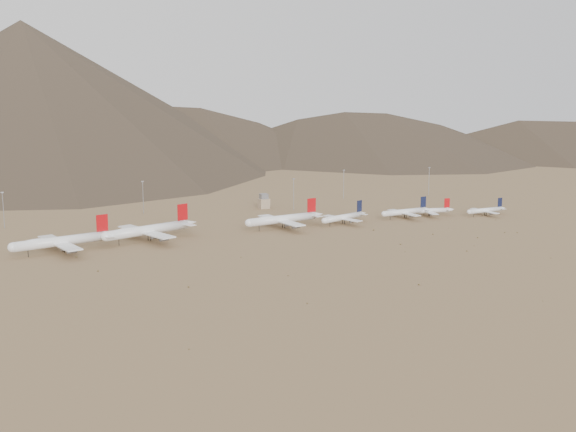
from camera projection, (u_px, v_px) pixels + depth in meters
name	position (u px, v px, depth m)	size (l,w,h in m)	color
ground	(291.00, 239.00, 466.83)	(3000.00, 3000.00, 0.00)	#93744C
mountain_ridge	(78.00, 56.00, 1249.45)	(4400.00, 1000.00, 300.00)	#4F412F
widebody_west	(62.00, 241.00, 429.31)	(66.82, 52.55, 20.17)	white
widebody_centre	(148.00, 230.00, 461.00)	(68.36, 54.44, 21.12)	white
widebody_east	(283.00, 219.00, 502.90)	(64.16, 49.97, 19.16)	white
narrowbody_a	(344.00, 217.00, 519.15)	(44.74, 33.40, 15.39)	white
narrowbody_b	(406.00, 212.00, 542.16)	(46.09, 33.25, 15.22)	white
narrowbody_c	(430.00, 211.00, 550.53)	(39.79, 29.05, 13.23)	white
narrowbody_d	(486.00, 210.00, 553.62)	(38.59, 27.73, 12.73)	white
control_tower	(264.00, 202.00, 585.80)	(8.00, 8.00, 12.00)	tan
mast_far_west	(3.00, 208.00, 501.54)	(2.00, 0.60, 25.70)	gray
mast_west	(143.00, 196.00, 559.66)	(2.00, 0.60, 25.70)	gray
mast_centre	(294.00, 193.00, 575.12)	(2.00, 0.60, 25.70)	gray
mast_east	(344.00, 183.00, 635.85)	(2.00, 0.60, 25.70)	gray
mast_far_east	(429.00, 180.00, 656.17)	(2.00, 0.60, 25.70)	gray
desert_scrub	(351.00, 259.00, 413.47)	(388.60, 177.72, 0.93)	brown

